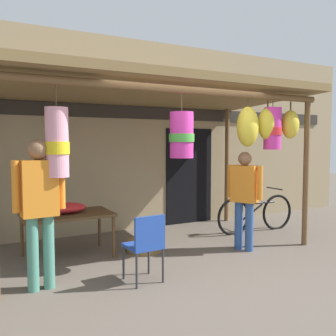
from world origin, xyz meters
TOP-DOWN VIEW (x-y plane):
  - ground_plane at (0.00, 0.00)m, footprint 30.00×30.00m
  - shop_facade at (0.01, 2.42)m, footprint 11.60×0.29m
  - market_stall_canopy at (-0.03, 0.84)m, footprint 5.19×2.66m
  - display_table at (-1.43, 1.10)m, footprint 1.30×0.79m
  - flower_heap_on_table at (-1.45, 1.15)m, footprint 0.66×0.46m
  - folding_chair at (-0.82, -0.38)m, footprint 0.43×0.43m
  - wicker_basket_by_table at (-0.31, 0.82)m, footprint 0.54×0.54m
  - parked_bicycle at (2.12, 1.01)m, footprint 1.75×0.44m
  - vendor_in_orange at (1.13, 0.16)m, footprint 0.37×0.54m
  - customer_foreground at (-1.98, 0.01)m, footprint 0.59×0.25m

SIDE VIEW (x-z plane):
  - ground_plane at x=0.00m, z-range 0.00..0.00m
  - wicker_basket_by_table at x=-0.31m, z-range 0.00..0.19m
  - parked_bicycle at x=2.12m, z-range -0.11..0.81m
  - folding_chair at x=-0.82m, z-range 0.08..0.92m
  - display_table at x=-1.43m, z-range 0.27..0.92m
  - flower_heap_on_table at x=-1.45m, z-range 0.66..0.81m
  - vendor_in_orange at x=1.13m, z-range 0.13..1.70m
  - customer_foreground at x=-1.98m, z-range 0.17..1.91m
  - shop_facade at x=0.01m, z-range 0.00..3.70m
  - market_stall_canopy at x=-0.03m, z-range 1.06..3.70m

